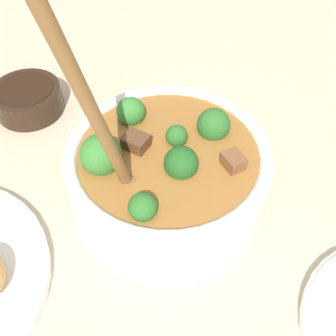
# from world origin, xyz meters

# --- Properties ---
(ground_plane) EXTENTS (4.00, 4.00, 0.00)m
(ground_plane) POSITION_xyz_m (0.00, 0.00, 0.00)
(ground_plane) COLOR #C6B293
(stew_bowl) EXTENTS (0.22, 0.22, 0.29)m
(stew_bowl) POSITION_xyz_m (0.00, 0.00, 0.05)
(stew_bowl) COLOR white
(stew_bowl) RESTS_ON ground_plane
(condiment_bowl) EXTENTS (0.09, 0.09, 0.04)m
(condiment_bowl) POSITION_xyz_m (0.25, -0.05, 0.02)
(condiment_bowl) COLOR black
(condiment_bowl) RESTS_ON ground_plane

